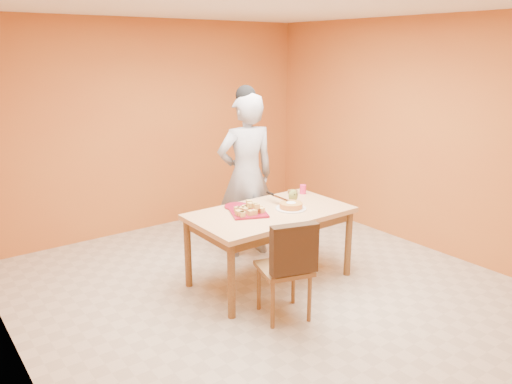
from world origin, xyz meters
TOP-DOWN VIEW (x-y plane):
  - floor at (0.00, 0.00)m, footprint 5.00×5.00m
  - ceiling at (0.00, 0.00)m, footprint 5.00×5.00m
  - wall_back at (0.00, 2.50)m, footprint 4.50×0.00m
  - wall_left at (-2.25, 0.00)m, footprint 0.00×5.00m
  - wall_right at (2.25, 0.00)m, footprint 0.00×5.00m
  - dining_table at (0.16, 0.24)m, footprint 1.60×0.90m
  - dining_chair at (-0.18, -0.41)m, footprint 0.55×0.61m
  - pastry_pile at (-0.07, 0.30)m, footprint 0.31×0.31m
  - person at (0.39, 0.98)m, footprint 0.76×0.57m
  - pastry_platter at (-0.07, 0.30)m, footprint 0.44×0.44m
  - red_dinner_plate at (-0.04, 0.55)m, footprint 0.31×0.31m
  - white_cake_plate at (0.36, 0.16)m, footprint 0.36×0.36m
  - sponge_cake at (0.36, 0.16)m, footprint 0.26×0.26m
  - cake_server at (0.37, 0.34)m, footprint 0.05×0.24m
  - egg_ornament at (0.54, 0.34)m, footprint 0.11×0.09m
  - magenta_glass at (0.84, 0.52)m, footprint 0.08×0.08m
  - checker_tin at (0.76, 0.59)m, footprint 0.11×0.11m

SIDE VIEW (x-z plane):
  - floor at x=0.00m, z-range 0.00..0.00m
  - dining_chair at x=-0.18m, z-range 0.02..0.96m
  - dining_table at x=0.16m, z-range 0.29..1.05m
  - white_cake_plate at x=0.36m, z-range 0.76..0.77m
  - red_dinner_plate at x=-0.04m, z-range 0.76..0.78m
  - pastry_platter at x=-0.07m, z-range 0.76..0.78m
  - checker_tin at x=0.76m, z-range 0.76..0.79m
  - sponge_cake at x=0.36m, z-range 0.77..0.83m
  - magenta_glass at x=0.84m, z-range 0.76..0.86m
  - egg_ornament at x=0.54m, z-range 0.76..0.90m
  - pastry_pile at x=-0.07m, z-range 0.78..0.88m
  - cake_server at x=0.37m, z-range 0.83..0.84m
  - person at x=0.39m, z-range 0.00..1.87m
  - wall_back at x=0.00m, z-range -0.90..3.60m
  - wall_left at x=-2.25m, z-range -1.15..3.85m
  - wall_right at x=2.25m, z-range -1.15..3.85m
  - ceiling at x=0.00m, z-range 2.70..2.70m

